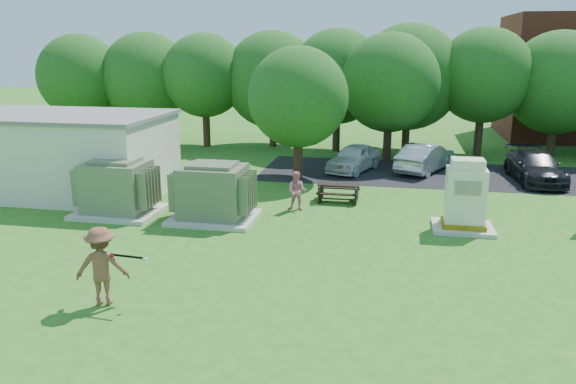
% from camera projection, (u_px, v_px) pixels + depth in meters
% --- Properties ---
extents(ground, '(120.00, 120.00, 0.00)m').
position_uv_depth(ground, '(260.00, 274.00, 15.36)').
color(ground, '#2D6619').
rests_on(ground, ground).
extents(service_building, '(10.00, 5.00, 3.20)m').
position_uv_depth(service_building, '(46.00, 155.00, 23.64)').
color(service_building, beige).
rests_on(service_building, ground).
extents(service_building_roof, '(10.20, 5.20, 0.15)m').
position_uv_depth(service_building_roof, '(42.00, 115.00, 23.22)').
color(service_building_roof, slate).
rests_on(service_building_roof, service_building).
extents(parking_strip, '(20.00, 6.00, 0.01)m').
position_uv_depth(parking_strip, '(469.00, 176.00, 26.87)').
color(parking_strip, '#232326').
rests_on(parking_strip, ground).
extents(transformer_left, '(3.00, 2.40, 2.07)m').
position_uv_depth(transformer_left, '(117.00, 189.00, 20.59)').
color(transformer_left, beige).
rests_on(transformer_left, ground).
extents(transformer_right, '(3.00, 2.40, 2.07)m').
position_uv_depth(transformer_right, '(213.00, 194.00, 19.91)').
color(transformer_right, beige).
rests_on(transformer_right, ground).
extents(generator_cabinet, '(2.01, 1.64, 2.45)m').
position_uv_depth(generator_cabinet, '(465.00, 199.00, 18.80)').
color(generator_cabinet, beige).
rests_on(generator_cabinet, ground).
extents(picnic_table, '(1.66, 1.24, 0.71)m').
position_uv_depth(picnic_table, '(339.00, 190.00, 22.45)').
color(picnic_table, black).
rests_on(picnic_table, ground).
extents(batter, '(1.41, 1.05, 1.95)m').
position_uv_depth(batter, '(102.00, 266.00, 13.38)').
color(batter, brown).
rests_on(batter, ground).
extents(person_at_picnic, '(0.74, 0.58, 1.50)m').
position_uv_depth(person_at_picnic, '(297.00, 191.00, 21.11)').
color(person_at_picnic, pink).
rests_on(person_at_picnic, ground).
extents(car_white, '(2.81, 4.23, 1.34)m').
position_uv_depth(car_white, '(354.00, 158.00, 27.76)').
color(car_white, silver).
rests_on(car_white, ground).
extents(car_silver_a, '(3.10, 4.48, 1.40)m').
position_uv_depth(car_silver_a, '(425.00, 158.00, 27.62)').
color(car_silver_a, '#B0B0B5').
rests_on(car_silver_a, ground).
extents(car_dark, '(2.25, 4.84, 1.37)m').
position_uv_depth(car_dark, '(535.00, 167.00, 25.64)').
color(car_dark, black).
rests_on(car_dark, ground).
extents(batting_equipment, '(0.96, 0.32, 0.20)m').
position_uv_depth(batting_equipment, '(126.00, 257.00, 13.20)').
color(batting_equipment, black).
rests_on(batting_equipment, ground).
extents(tree_row, '(41.30, 13.30, 7.30)m').
position_uv_depth(tree_row, '(368.00, 80.00, 31.53)').
color(tree_row, '#47301E').
rests_on(tree_row, ground).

